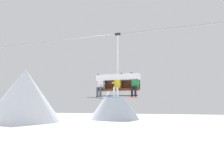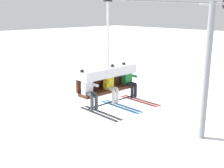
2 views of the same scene
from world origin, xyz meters
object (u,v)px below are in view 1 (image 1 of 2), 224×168
object	(u,v)px
skier_yellow	(117,85)
skier_green	(135,85)
chairlift_chair	(118,80)
skier_white	(100,86)

from	to	relation	value
skier_yellow	skier_green	bearing A→B (deg)	0.00
chairlift_chair	skier_yellow	bearing A→B (deg)	-89.11
chairlift_chair	skier_white	distance (m)	1.00
skier_white	skier_green	size ratio (longest dim) A/B	1.00
chairlift_chair	skier_green	xyz separation A→B (m)	(0.92, -0.21, -0.29)
skier_white	skier_green	world-z (taller)	same
skier_white	skier_yellow	distance (m)	0.93
skier_white	skier_green	distance (m)	1.86
skier_yellow	skier_green	distance (m)	0.92
chairlift_chair	skier_yellow	size ratio (longest dim) A/B	2.01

